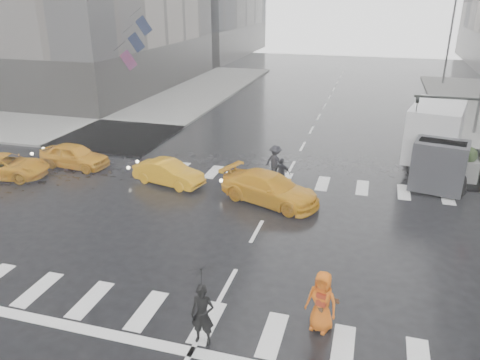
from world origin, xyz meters
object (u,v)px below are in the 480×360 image
(taxi_front, at_px, (74,156))
(box_truck, at_px, (436,140))
(pedestrian_brown, at_px, (325,303))
(traffic_signal_pole, at_px, (475,123))
(pedestrian_orange, at_px, (322,301))
(taxi_mid, at_px, (169,173))

(taxi_front, relative_size, box_truck, 0.59)
(pedestrian_brown, xyz_separation_m, taxi_front, (-15.11, 9.84, -0.19))
(taxi_front, bearing_deg, traffic_signal_pole, -76.25)
(pedestrian_brown, bearing_deg, box_truck, 64.35)
(traffic_signal_pole, distance_m, pedestrian_orange, 14.69)
(taxi_mid, bearing_deg, traffic_signal_pole, -60.83)
(pedestrian_orange, relative_size, box_truck, 0.28)
(box_truck, bearing_deg, pedestrian_brown, -94.25)
(traffic_signal_pole, relative_size, pedestrian_orange, 2.36)
(pedestrian_brown, height_order, taxi_front, pedestrian_brown)
(traffic_signal_pole, height_order, taxi_front, traffic_signal_pole)
(box_truck, bearing_deg, taxi_front, -154.91)
(traffic_signal_pole, distance_m, taxi_front, 21.19)
(pedestrian_brown, bearing_deg, pedestrian_orange, -146.48)
(taxi_mid, distance_m, box_truck, 14.24)
(traffic_signal_pole, height_order, box_truck, traffic_signal_pole)
(traffic_signal_pole, relative_size, pedestrian_brown, 2.60)
(pedestrian_brown, distance_m, box_truck, 15.00)
(pedestrian_brown, distance_m, taxi_front, 18.03)
(taxi_mid, height_order, box_truck, box_truck)
(pedestrian_orange, height_order, taxi_front, pedestrian_orange)
(pedestrian_orange, relative_size, taxi_front, 0.48)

